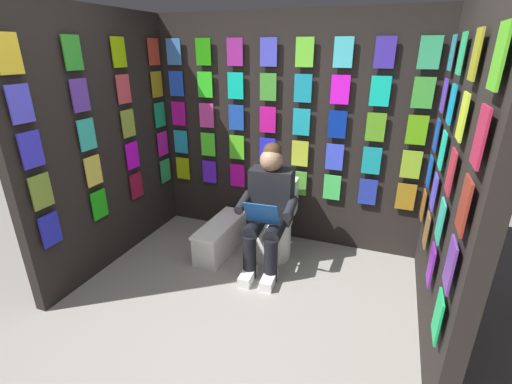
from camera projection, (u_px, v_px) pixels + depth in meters
name	position (u px, v px, depth m)	size (l,w,h in m)	color
ground_plane	(199.00, 362.00, 2.43)	(30.00, 30.00, 0.00)	gray
display_wall_back	(286.00, 133.00, 3.70)	(2.91, 0.14, 2.32)	black
display_wall_left	(456.00, 182.00, 2.34)	(0.14, 1.92, 2.32)	black
display_wall_right	(104.00, 143.00, 3.31)	(0.14, 1.92, 2.32)	black
toilet	(274.00, 224.00, 3.62)	(0.42, 0.57, 0.77)	white
person_reading	(268.00, 208.00, 3.32)	(0.54, 0.70, 1.19)	black
comic_longbox_near	(221.00, 237.00, 3.70)	(0.28, 0.78, 0.33)	white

